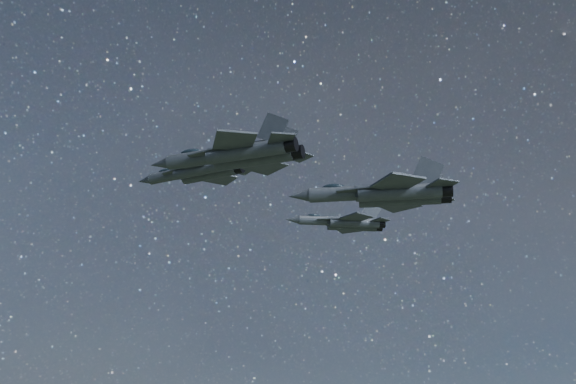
# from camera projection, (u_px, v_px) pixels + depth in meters

# --- Properties ---
(jet_lead) EXTENTS (16.34, 11.10, 4.11)m
(jet_lead) POSITION_uv_depth(u_px,v_px,m) (197.00, 172.00, 84.77)
(jet_lead) COLOR #32393F
(jet_left) EXTENTS (16.26, 10.87, 4.12)m
(jet_left) POSITION_uv_depth(u_px,v_px,m) (345.00, 223.00, 105.38)
(jet_left) COLOR #32393F
(jet_right) EXTENTS (17.73, 12.33, 4.46)m
(jet_right) POSITION_uv_depth(u_px,v_px,m) (238.00, 154.00, 67.99)
(jet_right) COLOR #32393F
(jet_slot) EXTENTS (19.90, 14.05, 5.04)m
(jet_slot) POSITION_uv_depth(u_px,v_px,m) (386.00, 194.00, 78.41)
(jet_slot) COLOR #32393F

